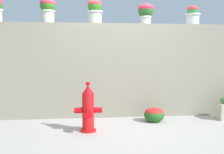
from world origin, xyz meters
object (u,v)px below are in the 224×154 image
at_px(potted_plant_4, 193,15).
at_px(fire_hydrant, 88,110).
at_px(potted_plant_2, 95,10).
at_px(flower_bush_left, 154,114).
at_px(potted_plant_3, 146,11).
at_px(potted_plant_1, 48,8).

bearing_deg(potted_plant_4, fire_hydrant, -154.28).
relative_size(potted_plant_2, flower_bush_left, 1.26).
bearing_deg(fire_hydrant, potted_plant_4, 25.72).
height_order(potted_plant_2, fire_hydrant, potted_plant_2).
distance_m(potted_plant_2, fire_hydrant, 1.97).
xyz_separation_m(potted_plant_2, potted_plant_3, (0.99, 0.04, -0.00)).
bearing_deg(potted_plant_3, potted_plant_4, -3.98).
relative_size(potted_plant_1, flower_bush_left, 1.27).
relative_size(potted_plant_3, potted_plant_4, 1.10).
bearing_deg(potted_plant_4, potted_plant_1, 179.58).
distance_m(potted_plant_1, potted_plant_3, 1.85).
bearing_deg(flower_bush_left, fire_hydrant, -157.80).
height_order(potted_plant_1, flower_bush_left, potted_plant_1).
bearing_deg(potted_plant_1, potted_plant_3, 1.33).
distance_m(potted_plant_1, potted_plant_2, 0.87).
xyz_separation_m(potted_plant_3, fire_hydrant, (-1.13, -1.05, -1.68)).
height_order(potted_plant_3, potted_plant_4, potted_plant_3).
relative_size(potted_plant_1, potted_plant_3, 1.11).
xyz_separation_m(potted_plant_2, flower_bush_left, (1.02, -0.53, -1.89)).
bearing_deg(potted_plant_3, potted_plant_1, -178.67).
relative_size(potted_plant_1, potted_plant_2, 1.00).
relative_size(potted_plant_4, fire_hydrant, 0.49).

